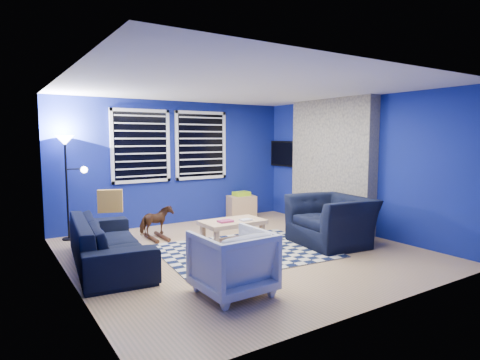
# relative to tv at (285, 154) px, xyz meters

# --- Properties ---
(floor) EXTENTS (5.00, 5.00, 0.00)m
(floor) POSITION_rel_tv_xyz_m (-2.45, -2.00, -1.40)
(floor) COLOR tan
(floor) RESTS_ON ground
(ceiling) EXTENTS (5.00, 5.00, 0.00)m
(ceiling) POSITION_rel_tv_xyz_m (-2.45, -2.00, 1.10)
(ceiling) COLOR white
(ceiling) RESTS_ON wall_back
(wall_back) EXTENTS (5.00, 0.00, 5.00)m
(wall_back) POSITION_rel_tv_xyz_m (-2.45, 0.50, -0.15)
(wall_back) COLOR navy
(wall_back) RESTS_ON floor
(wall_left) EXTENTS (0.00, 5.00, 5.00)m
(wall_left) POSITION_rel_tv_xyz_m (-4.95, -2.00, -0.15)
(wall_left) COLOR navy
(wall_left) RESTS_ON floor
(wall_right) EXTENTS (0.00, 5.00, 5.00)m
(wall_right) POSITION_rel_tv_xyz_m (0.05, -2.00, -0.15)
(wall_right) COLOR navy
(wall_right) RESTS_ON floor
(fireplace) EXTENTS (0.65, 2.00, 2.50)m
(fireplace) POSITION_rel_tv_xyz_m (-0.09, -1.50, -0.20)
(fireplace) COLOR gray
(fireplace) RESTS_ON floor
(window_left) EXTENTS (1.17, 0.06, 1.42)m
(window_left) POSITION_rel_tv_xyz_m (-3.20, 0.46, 0.20)
(window_left) COLOR black
(window_left) RESTS_ON wall_back
(window_right) EXTENTS (1.17, 0.06, 1.42)m
(window_right) POSITION_rel_tv_xyz_m (-1.90, 0.46, 0.20)
(window_right) COLOR black
(window_right) RESTS_ON wall_back
(tv) EXTENTS (0.07, 1.00, 0.58)m
(tv) POSITION_rel_tv_xyz_m (0.00, 0.00, 0.00)
(tv) COLOR black
(tv) RESTS_ON wall_right
(rug) EXTENTS (2.67, 2.22, 0.02)m
(rug) POSITION_rel_tv_xyz_m (-2.43, -2.01, -1.39)
(rug) COLOR black
(rug) RESTS_ON floor
(sofa) EXTENTS (2.33, 1.13, 0.66)m
(sofa) POSITION_rel_tv_xyz_m (-4.37, -1.54, -1.07)
(sofa) COLOR black
(sofa) RESTS_ON floor
(armchair_big) EXTENTS (1.34, 1.20, 0.79)m
(armchair_big) POSITION_rel_tv_xyz_m (-0.99, -2.43, -1.00)
(armchair_big) COLOR black
(armchair_big) RESTS_ON floor
(armchair_bent) EXTENTS (0.80, 0.82, 0.73)m
(armchair_bent) POSITION_rel_tv_xyz_m (-3.48, -3.36, -1.03)
(armchair_bent) COLOR gray
(armchair_bent) RESTS_ON floor
(rocking_horse) EXTENTS (0.42, 0.64, 0.50)m
(rocking_horse) POSITION_rel_tv_xyz_m (-3.30, -0.55, -1.08)
(rocking_horse) COLOR #442515
(rocking_horse) RESTS_ON floor
(coffee_table) EXTENTS (0.98, 0.57, 0.49)m
(coffee_table) POSITION_rel_tv_xyz_m (-2.53, -1.82, -1.06)
(coffee_table) COLOR tan
(coffee_table) RESTS_ON rug
(cabinet) EXTENTS (0.65, 0.49, 0.58)m
(cabinet) POSITION_rel_tv_xyz_m (-1.03, 0.25, -1.14)
(cabinet) COLOR tan
(cabinet) RESTS_ON floor
(floor_lamp) EXTENTS (0.49, 0.30, 1.80)m
(floor_lamp) POSITION_rel_tv_xyz_m (-4.58, 0.24, 0.08)
(floor_lamp) COLOR black
(floor_lamp) RESTS_ON floor
(throw_pillow) EXTENTS (0.37, 0.23, 0.34)m
(throw_pillow) POSITION_rel_tv_xyz_m (-4.22, -1.11, -0.58)
(throw_pillow) COLOR gold
(throw_pillow) RESTS_ON sofa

